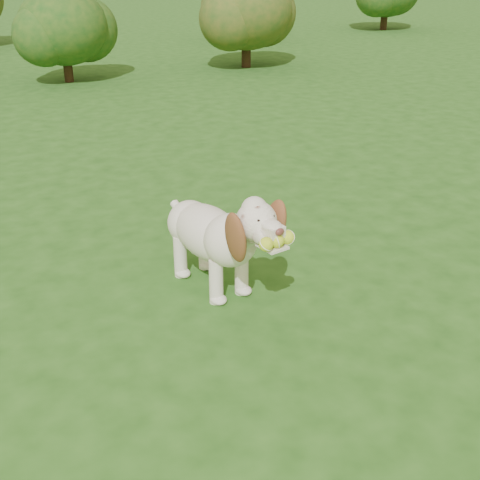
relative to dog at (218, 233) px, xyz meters
name	(u,v)px	position (x,y,z in m)	size (l,w,h in m)	color
ground	(265,307)	(0.16, -0.31, -0.39)	(80.00, 80.00, 0.00)	#1E4914
dog	(218,233)	(0.00, 0.00, 0.00)	(0.47, 1.12, 0.73)	silver
shrub_c	(63,27)	(0.80, 7.33, 0.48)	(1.42, 1.42, 1.47)	#382314
shrub_d	(246,10)	(4.08, 7.26, 0.62)	(1.66, 1.66, 1.72)	#382314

